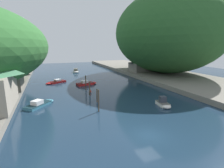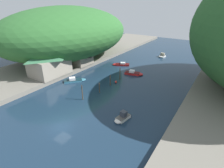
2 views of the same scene
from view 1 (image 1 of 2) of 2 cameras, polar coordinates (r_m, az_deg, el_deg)
name	(u,v)px [view 1 (image 1 of 2)]	position (r m, az deg, el deg)	size (l,w,h in m)	color
water_surface	(89,84)	(48.36, -7.43, -0.01)	(130.00, 130.00, 0.00)	#192D42
right_bank	(170,76)	(60.27, 18.41, 2.44)	(22.00, 120.00, 1.09)	slate
hillside_right	(165,33)	(64.48, 17.02, 15.76)	(31.74, 44.44, 27.16)	#285628
boathouse_shed	(3,79)	(42.89, -32.09, 1.28)	(7.82, 7.11, 4.53)	gray
right_bank_cottage	(140,65)	(65.62, 9.28, 6.11)	(7.37, 7.02, 4.28)	slate
boat_cabin_cruiser	(56,82)	(51.60, -17.96, 0.64)	(6.05, 4.49, 1.01)	red
boat_small_dinghy	(164,104)	(31.72, 16.49, -6.13)	(2.05, 3.72, 1.67)	silver
boat_white_cruiser	(76,71)	(69.92, -11.73, 4.07)	(2.37, 3.29, 1.61)	white
boat_near_quay	(87,83)	(47.55, -8.18, 0.24)	(5.86, 3.30, 1.24)	red
boat_moored_right	(40,104)	(33.34, -22.37, -5.93)	(5.43, 5.81, 1.15)	teal
mooring_post_nearest	(99,101)	(27.68, -4.38, -5.42)	(0.21, 0.21, 3.67)	#4C3D2D
mooring_post_second	(97,95)	(32.53, -4.93, -3.69)	(0.22, 0.22, 2.60)	#4C3D2D
mooring_post_middle	(90,88)	(37.06, -7.31, -1.44)	(0.25, 0.25, 2.98)	#4C3D2D
mooring_post_fourth	(86,83)	(41.43, -8.58, 0.40)	(0.24, 0.24, 3.55)	#4C3D2D
channel_buoy_near	(90,91)	(39.29, -7.14, -2.39)	(0.57, 0.57, 0.86)	red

